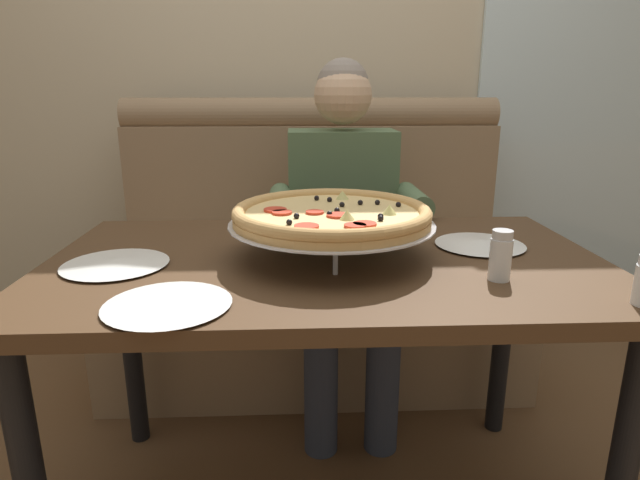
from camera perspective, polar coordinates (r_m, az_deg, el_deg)
back_wall_with_window at (r=2.72m, az=-1.19°, el=20.94°), size 6.00×0.12×2.80m
window_panel at (r=3.02m, az=27.64°, el=18.75°), size 1.10×0.02×2.80m
booth_bench at (r=2.27m, az=-0.66°, el=-3.71°), size 1.65×0.78×1.13m
dining_table at (r=1.36m, az=0.62°, el=-5.50°), size 1.39×0.82×0.76m
diner_main at (r=1.94m, az=2.58°, el=2.39°), size 0.54×0.64×1.27m
pizza at (r=1.31m, az=1.28°, el=2.66°), size 0.51×0.51×0.14m
shaker_parmesan at (r=1.23m, az=18.91°, el=-1.93°), size 0.05×0.05×0.11m
plate_near_left at (r=1.35m, az=-21.26°, el=-2.23°), size 0.25×0.25×0.02m
plate_near_right at (r=1.48m, az=16.91°, el=-0.25°), size 0.24×0.24×0.02m
plate_far_side at (r=1.07m, az=-16.17°, el=-6.44°), size 0.25×0.25×0.02m
patio_chair at (r=3.58m, az=19.54°, el=4.74°), size 0.42×0.41×0.86m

